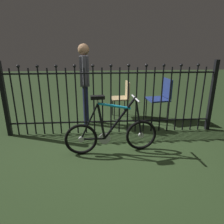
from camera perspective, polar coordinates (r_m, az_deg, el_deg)
name	(u,v)px	position (r m, az deg, el deg)	size (l,w,h in m)	color
ground_plane	(114,147)	(3.40, 0.65, -9.81)	(20.00, 20.00, 0.00)	#24371B
iron_fence	(109,98)	(3.73, -0.88, 3.91)	(3.85, 0.07, 1.35)	black
bicycle	(112,133)	(3.14, -0.10, -5.88)	(1.43, 0.40, 0.91)	black
chair_tan	(123,96)	(4.62, 3.07, 4.56)	(0.40, 0.40, 0.82)	black
chair_navy	(161,96)	(4.51, 13.58, 4.47)	(0.49, 0.49, 0.92)	black
person_visitor	(85,78)	(4.19, -7.61, 9.43)	(0.22, 0.48, 1.62)	#191E3F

